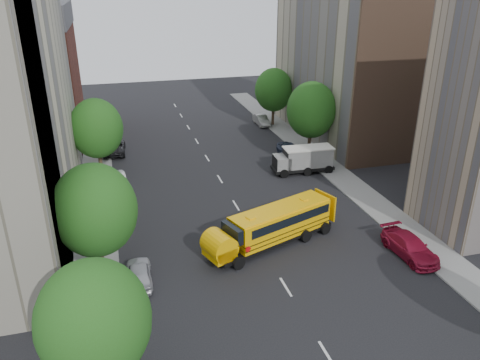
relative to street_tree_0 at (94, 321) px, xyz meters
name	(u,v)px	position (x,y,z in m)	size (l,w,h in m)	color
ground	(249,227)	(11.00, 14.00, -4.64)	(120.00, 120.00, 0.00)	black
sidewalk_left	(97,216)	(-0.50, 19.00, -4.58)	(3.00, 80.00, 0.12)	slate
sidewalk_right	(352,186)	(22.50, 19.00, -4.58)	(3.00, 80.00, 0.12)	slate
lane_markings	(220,179)	(11.00, 24.00, -4.64)	(0.15, 64.00, 0.01)	silver
building_left_redbrick	(33,85)	(-7.00, 42.00, 1.86)	(10.00, 15.00, 13.00)	maroon
building_right_far	(348,61)	(29.00, 34.00, 4.36)	(10.00, 22.00, 18.00)	tan
building_right_sidewall	(401,78)	(29.00, 23.00, 4.36)	(10.10, 0.30, 18.00)	brown
street_tree_0	(94,321)	(0.00, 0.00, 0.00)	(4.80, 4.80, 7.41)	#38281C
street_tree_1	(95,210)	(0.00, 10.00, 0.31)	(5.12, 5.12, 7.90)	#38281C
street_tree_2	(96,129)	(0.00, 28.00, 0.19)	(4.99, 4.99, 7.71)	#38281C
street_tree_4	(311,110)	(22.00, 28.00, 0.43)	(5.25, 5.25, 8.10)	#38281C
street_tree_5	(274,90)	(22.00, 40.00, 0.06)	(4.86, 4.86, 7.51)	#38281C
school_bus	(272,225)	(11.82, 11.22, -3.08)	(10.06, 5.53, 2.80)	black
safari_truck	(303,159)	(19.45, 23.52, -3.27)	(6.19, 2.56, 2.60)	black
parked_car_0	(139,273)	(2.20, 9.02, -3.98)	(1.57, 3.91, 1.33)	#AEAEB5
parked_car_1	(117,179)	(1.40, 25.14, -3.96)	(1.43, 4.11, 1.35)	silver
parked_car_2	(114,147)	(1.40, 34.34, -3.94)	(2.33, 5.06, 1.41)	black
parked_car_3	(410,247)	(20.60, 7.15, -3.93)	(2.00, 4.92, 1.43)	maroon
parked_car_4	(290,151)	(19.80, 27.92, -3.89)	(1.76, 4.38, 1.49)	#2F3B53
parked_car_5	(262,120)	(20.60, 40.51, -3.99)	(1.38, 3.97, 1.31)	gray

